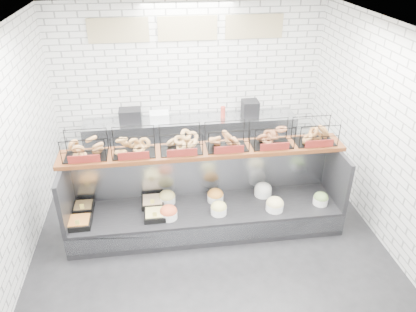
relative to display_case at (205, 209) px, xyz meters
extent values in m
plane|color=black|center=(0.00, -0.34, -0.33)|extent=(5.50, 5.50, 0.00)
cube|color=white|center=(0.00, 2.41, 1.17)|extent=(5.00, 0.02, 3.00)
cube|color=white|center=(-2.50, -0.34, 1.17)|extent=(0.02, 5.50, 3.00)
cube|color=white|center=(2.50, -0.34, 1.17)|extent=(0.02, 5.50, 3.00)
cube|color=white|center=(0.00, -0.34, 2.67)|extent=(5.00, 5.50, 0.02)
cube|color=#C9B98B|center=(-1.20, 2.38, 2.17)|extent=(1.05, 0.03, 0.42)
cube|color=#C9B98B|center=(0.00, 2.38, 2.17)|extent=(1.05, 0.03, 0.42)
cube|color=#C9B98B|center=(1.20, 2.38, 2.17)|extent=(1.05, 0.03, 0.42)
cube|color=black|center=(0.00, -0.04, -0.13)|extent=(4.00, 0.90, 0.40)
cube|color=#93969B|center=(0.00, -0.48, -0.11)|extent=(4.00, 0.03, 0.28)
cube|color=#93969B|center=(0.00, 0.37, 0.47)|extent=(4.00, 0.08, 0.80)
cube|color=black|center=(-1.97, -0.04, 0.47)|extent=(0.06, 0.90, 0.80)
cube|color=black|center=(1.97, -0.04, 0.47)|extent=(0.06, 0.90, 0.80)
cube|color=black|center=(-1.80, -0.23, 0.11)|extent=(0.32, 0.32, 0.08)
cube|color=orange|center=(-1.80, -0.23, 0.15)|extent=(0.27, 0.27, 0.04)
cube|color=#F6DF55|center=(-1.80, -0.35, 0.20)|extent=(0.06, 0.01, 0.08)
cube|color=black|center=(-1.79, 0.13, 0.11)|extent=(0.29, 0.29, 0.08)
cube|color=brown|center=(-1.79, 0.13, 0.15)|extent=(0.24, 0.24, 0.04)
cube|color=#F6DF55|center=(-1.79, 0.03, 0.20)|extent=(0.06, 0.01, 0.08)
cube|color=black|center=(-0.76, -0.20, 0.11)|extent=(0.30, 0.30, 0.08)
cube|color=#FAE780|center=(-0.76, -0.20, 0.15)|extent=(0.26, 0.26, 0.04)
cube|color=#F6DF55|center=(-0.76, -0.31, 0.20)|extent=(0.06, 0.01, 0.08)
cube|color=black|center=(-0.78, 0.12, 0.11)|extent=(0.33, 0.33, 0.08)
cube|color=#D4AE82|center=(-0.78, 0.12, 0.15)|extent=(0.28, 0.28, 0.04)
cube|color=#F6DF55|center=(-0.78, 0.01, 0.20)|extent=(0.06, 0.01, 0.08)
cylinder|color=white|center=(-0.56, -0.24, 0.13)|extent=(0.25, 0.25, 0.11)
ellipsoid|color=#D6542D|center=(-0.56, -0.24, 0.19)|extent=(0.25, 0.25, 0.17)
cylinder|color=white|center=(-0.56, 0.14, 0.13)|extent=(0.25, 0.25, 0.11)
ellipsoid|color=#CCBF68|center=(-0.56, 0.14, 0.19)|extent=(0.24, 0.24, 0.17)
cylinder|color=white|center=(0.16, -0.23, 0.13)|extent=(0.23, 0.23, 0.11)
ellipsoid|color=#D6CC6D|center=(0.16, -0.23, 0.19)|extent=(0.23, 0.23, 0.16)
cylinder|color=white|center=(0.16, 0.09, 0.13)|extent=(0.25, 0.25, 0.11)
ellipsoid|color=orange|center=(0.16, 0.09, 0.19)|extent=(0.24, 0.24, 0.17)
cylinder|color=white|center=(0.99, -0.25, 0.13)|extent=(0.26, 0.26, 0.11)
ellipsoid|color=#DCCA87|center=(0.99, -0.25, 0.19)|extent=(0.26, 0.26, 0.18)
cylinder|color=white|center=(0.92, 0.15, 0.13)|extent=(0.27, 0.27, 0.11)
ellipsoid|color=silver|center=(0.92, 0.15, 0.19)|extent=(0.26, 0.26, 0.18)
cylinder|color=white|center=(1.72, -0.21, 0.13)|extent=(0.22, 0.22, 0.11)
ellipsoid|color=olive|center=(1.72, -0.21, 0.19)|extent=(0.22, 0.22, 0.15)
cube|color=#49220F|center=(0.00, 0.18, 0.90)|extent=(4.10, 0.50, 0.06)
cube|color=black|center=(-1.64, 0.18, 1.10)|extent=(0.60, 0.38, 0.34)
cube|color=maroon|center=(-1.64, -0.03, 1.00)|extent=(0.42, 0.02, 0.11)
cube|color=black|center=(-0.98, 0.18, 1.10)|extent=(0.60, 0.38, 0.34)
cube|color=maroon|center=(-0.98, -0.03, 1.00)|extent=(0.42, 0.02, 0.11)
cube|color=black|center=(-0.32, 0.18, 1.10)|extent=(0.60, 0.38, 0.34)
cube|color=maroon|center=(-0.32, -0.03, 1.00)|extent=(0.42, 0.02, 0.11)
cube|color=black|center=(0.33, 0.18, 1.10)|extent=(0.60, 0.38, 0.34)
cube|color=maroon|center=(0.33, -0.03, 1.00)|extent=(0.42, 0.02, 0.11)
cube|color=black|center=(0.99, 0.18, 1.10)|extent=(0.60, 0.38, 0.34)
cube|color=maroon|center=(0.99, -0.03, 1.00)|extent=(0.42, 0.02, 0.11)
cube|color=black|center=(1.65, 0.18, 1.10)|extent=(0.60, 0.38, 0.34)
cube|color=maroon|center=(1.65, -0.03, 1.00)|extent=(0.42, 0.02, 0.11)
cube|color=#93969B|center=(0.00, 2.09, 0.12)|extent=(4.00, 0.60, 0.90)
cube|color=black|center=(-1.12, 2.11, 0.69)|extent=(0.40, 0.30, 0.24)
cube|color=silver|center=(-0.59, 2.03, 0.66)|extent=(0.35, 0.28, 0.18)
cylinder|color=#BE3D2F|center=(0.61, 2.05, 0.68)|extent=(0.09, 0.09, 0.22)
cube|color=black|center=(1.13, 2.08, 0.72)|extent=(0.30, 0.30, 0.30)
camera|label=1|loc=(-0.64, -4.92, 3.67)|focal=35.00mm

